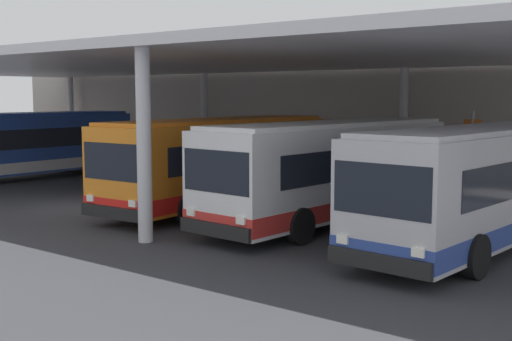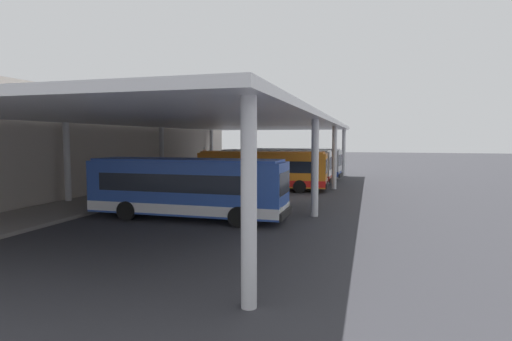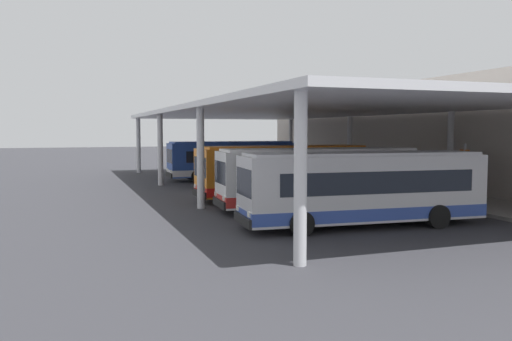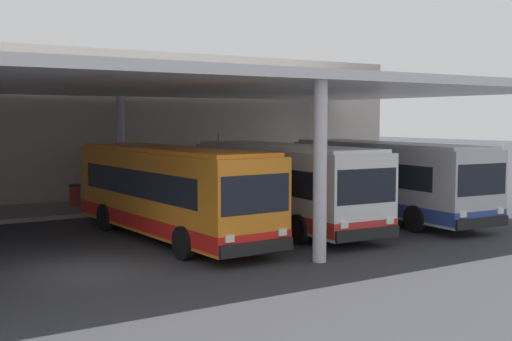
# 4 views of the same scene
# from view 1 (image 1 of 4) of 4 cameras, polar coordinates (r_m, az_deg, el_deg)

# --- Properties ---
(ground_plane) EXTENTS (200.00, 200.00, 0.00)m
(ground_plane) POSITION_cam_1_polar(r_m,az_deg,el_deg) (24.67, -14.97, -3.03)
(ground_plane) COLOR #333338
(platform_kerb) EXTENTS (42.00, 4.50, 0.18)m
(platform_kerb) POSITION_cam_1_polar(r_m,az_deg,el_deg) (33.03, 1.45, -0.29)
(platform_kerb) COLOR gray
(platform_kerb) RESTS_ON ground
(station_building_facade) EXTENTS (48.00, 1.60, 7.63)m
(station_building_facade) POSITION_cam_1_polar(r_m,az_deg,el_deg) (35.47, 4.60, 6.19)
(station_building_facade) COLOR #ADA399
(station_building_facade) RESTS_ON ground
(canopy_shelter) EXTENTS (40.00, 17.00, 5.55)m
(canopy_shelter) POSITION_cam_1_polar(r_m,az_deg,el_deg) (28.04, -6.21, 9.16)
(canopy_shelter) COLOR silver
(canopy_shelter) RESTS_ON ground
(bus_nearest_bay) EXTENTS (2.74, 10.53, 3.17)m
(bus_nearest_bay) POSITION_cam_1_polar(r_m,az_deg,el_deg) (33.75, -18.82, 2.18)
(bus_nearest_bay) COLOR #284CA8
(bus_nearest_bay) RESTS_ON ground
(bus_second_bay) EXTENTS (3.04, 10.63, 3.17)m
(bus_second_bay) POSITION_cam_1_polar(r_m,az_deg,el_deg) (23.65, -3.06, 0.83)
(bus_second_bay) COLOR orange
(bus_second_bay) RESTS_ON ground
(bus_middle_bay) EXTENTS (3.15, 10.66, 3.17)m
(bus_middle_bay) POSITION_cam_1_polar(r_m,az_deg,el_deg) (20.92, 6.57, 0.06)
(bus_middle_bay) COLOR white
(bus_middle_bay) RESTS_ON ground
(bus_far_bay) EXTENTS (3.26, 10.68, 3.17)m
(bus_far_bay) POSITION_cam_1_polar(r_m,az_deg,el_deg) (18.44, 19.10, -1.12)
(bus_far_bay) COLOR #B7B7BC
(bus_far_bay) RESTS_ON ground
(bench_waiting) EXTENTS (1.80, 0.45, 0.92)m
(bench_waiting) POSITION_cam_1_polar(r_m,az_deg,el_deg) (29.77, 11.26, -0.05)
(bench_waiting) COLOR #383D47
(bench_waiting) RESTS_ON platform_kerb
(trash_bin) EXTENTS (0.52, 0.52, 0.98)m
(trash_bin) POSITION_cam_1_polar(r_m,az_deg,el_deg) (31.40, 6.92, 0.39)
(trash_bin) COLOR maroon
(trash_bin) RESTS_ON platform_kerb
(banner_sign) EXTENTS (0.70, 0.12, 3.20)m
(banner_sign) POSITION_cam_1_polar(r_m,az_deg,el_deg) (27.27, 18.12, 1.95)
(banner_sign) COLOR #B2B2B7
(banner_sign) RESTS_ON platform_kerb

